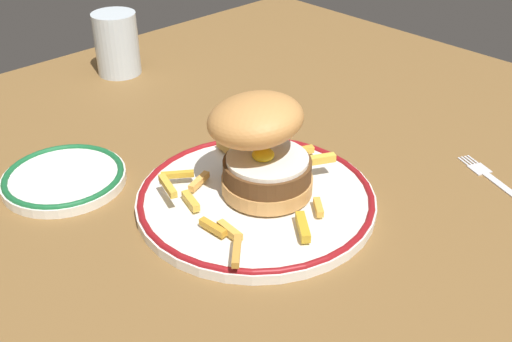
% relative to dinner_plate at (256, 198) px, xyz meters
% --- Properties ---
extents(ground_plane, '(1.38, 1.09, 0.04)m').
position_rel_dinner_plate_xyz_m(ground_plane, '(-0.05, 0.04, -0.03)').
color(ground_plane, brown).
extents(dinner_plate, '(0.28, 0.28, 0.02)m').
position_rel_dinner_plate_xyz_m(dinner_plate, '(0.00, 0.00, 0.00)').
color(dinner_plate, white).
rests_on(dinner_plate, ground_plane).
extents(burger, '(0.15, 0.15, 0.12)m').
position_rel_dinner_plate_xyz_m(burger, '(0.01, 0.00, 0.07)').
color(burger, tan).
rests_on(burger, dinner_plate).
extents(fries_pile, '(0.24, 0.23, 0.03)m').
position_rel_dinner_plate_xyz_m(fries_pile, '(0.00, 0.01, 0.02)').
color(fries_pile, gold).
rests_on(fries_pile, dinner_plate).
extents(water_glass, '(0.07, 0.07, 0.10)m').
position_rel_dinner_plate_xyz_m(water_glass, '(0.10, 0.45, 0.04)').
color(water_glass, silver).
rests_on(water_glass, ground_plane).
extents(side_plate, '(0.15, 0.15, 0.02)m').
position_rel_dinner_plate_xyz_m(side_plate, '(-0.14, 0.20, -0.00)').
color(side_plate, white).
rests_on(side_plate, ground_plane).
extents(fork, '(0.07, 0.14, 0.00)m').
position_rel_dinner_plate_xyz_m(fork, '(0.25, -0.17, -0.01)').
color(fork, silver).
rests_on(fork, ground_plane).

